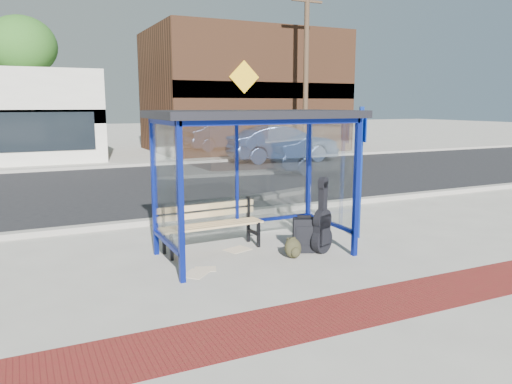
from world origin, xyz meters
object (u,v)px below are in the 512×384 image
suitcase (304,235)px  fire_hydrant (315,147)px  guitar_bag (322,227)px  bench (211,223)px  backpack (293,249)px  parked_car (282,144)px

suitcase → fire_hydrant: (8.98, 13.92, 0.10)m
fire_hydrant → guitar_bag: bearing=-121.7°
bench → fire_hydrant: bearing=48.7°
fire_hydrant → backpack: bearing=-123.3°
guitar_bag → parked_car: size_ratio=0.26×
guitar_bag → parked_car: (6.00, 12.50, 0.34)m
guitar_bag → suitcase: size_ratio=1.92×
suitcase → backpack: bearing=-121.4°
bench → backpack: (1.06, -1.05, -0.32)m
fire_hydrant → bench: bearing=-128.4°
bench → backpack: 1.53m
guitar_bag → backpack: bearing=160.8°
fire_hydrant → parked_car: bearing=-149.6°
backpack → fire_hydrant: size_ratio=0.46×
guitar_bag → backpack: (-0.59, -0.05, -0.29)m
bench → guitar_bag: bearing=-34.3°
guitar_bag → suitcase: bearing=120.3°
bench → suitcase: bearing=-33.4°
parked_car → fire_hydrant: (2.73, 1.60, -0.39)m
bench → backpack: size_ratio=5.34×
fire_hydrant → suitcase: bearing=-122.8°
guitar_bag → fire_hydrant: guitar_bag is taller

